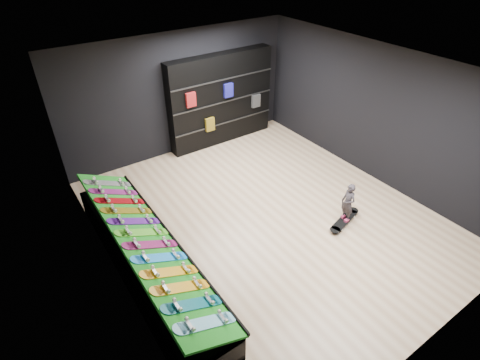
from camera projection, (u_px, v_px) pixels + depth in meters
floor at (266, 217)px, 7.66m from camera, size 6.00×7.00×0.01m
ceiling at (273, 73)px, 5.96m from camera, size 6.00×7.00×0.01m
wall_back at (180, 94)px, 9.18m from camera, size 6.00×0.02×3.00m
wall_front at (452, 277)px, 4.44m from camera, size 6.00×0.02×3.00m
wall_left at (106, 214)px, 5.41m from camera, size 0.02×7.00×3.00m
wall_right at (376, 114)px, 8.22m from camera, size 0.02×7.00×3.00m
display_rack at (147, 261)px, 6.32m from camera, size 0.90×4.50×0.50m
turf_ramp at (146, 240)px, 6.09m from camera, size 0.92×4.50×0.46m
back_shelving at (221, 99)px, 9.74m from camera, size 2.95×0.34×2.36m
floor_skateboard at (344, 221)px, 7.49m from camera, size 1.00×0.47×0.09m
child at (347, 210)px, 7.32m from camera, size 0.15×0.20×0.50m
display_board_0 at (206, 323)px, 4.79m from camera, size 0.93×0.22×0.50m
display_board_1 at (193, 304)px, 5.02m from camera, size 0.93×0.22×0.50m
display_board_2 at (181, 287)px, 5.26m from camera, size 0.93×0.22×0.50m
display_board_3 at (170, 272)px, 5.49m from camera, size 0.93×0.22×0.50m
display_board_4 at (160, 258)px, 5.73m from camera, size 0.93×0.22×0.50m
display_board_5 at (151, 244)px, 5.96m from camera, size 0.93×0.22×0.50m
display_board_6 at (142, 232)px, 6.19m from camera, size 0.93×0.22×0.50m
display_board_7 at (135, 221)px, 6.43m from camera, size 0.93×0.22×0.50m
display_board_8 at (127, 211)px, 6.66m from camera, size 0.93×0.22×0.50m
display_board_9 at (120, 201)px, 6.90m from camera, size 0.93×0.22×0.50m
display_board_10 at (114, 192)px, 7.13m from camera, size 0.93×0.22×0.50m
display_board_11 at (108, 183)px, 7.36m from camera, size 0.93×0.22×0.50m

